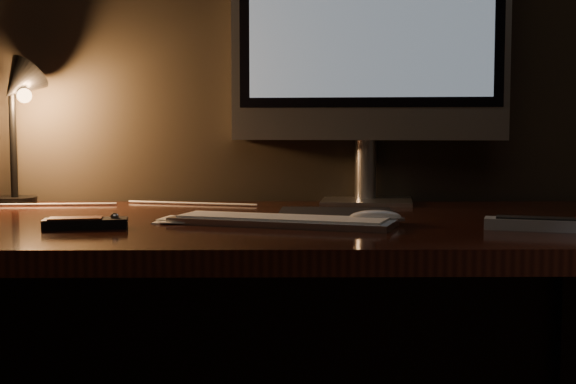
{
  "coord_description": "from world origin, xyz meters",
  "views": [
    {
      "loc": [
        0.07,
        0.34,
        0.93
      ],
      "look_at": [
        0.08,
        1.73,
        0.81
      ],
      "focal_mm": 50.0,
      "sensor_mm": 36.0,
      "label": 1
    }
  ],
  "objects_px": {
    "mouse": "(375,219)",
    "media_remote": "(86,223)",
    "tv_remote": "(543,224)",
    "desk_lamp": "(18,104)",
    "desk": "(245,280)",
    "monitor": "(369,32)",
    "keyboard": "(282,221)"
  },
  "relations": [
    {
      "from": "monitor",
      "to": "media_remote",
      "type": "relative_size",
      "value": 4.42
    },
    {
      "from": "desk",
      "to": "desk_lamp",
      "type": "height_order",
      "value": "desk_lamp"
    },
    {
      "from": "media_remote",
      "to": "keyboard",
      "type": "bearing_deg",
      "value": -0.37
    },
    {
      "from": "mouse",
      "to": "tv_remote",
      "type": "distance_m",
      "value": 0.29
    },
    {
      "from": "keyboard",
      "to": "tv_remote",
      "type": "xyz_separation_m",
      "value": [
        0.45,
        -0.08,
        0.0
      ]
    },
    {
      "from": "desk_lamp",
      "to": "media_remote",
      "type": "bearing_deg",
      "value": -42.08
    },
    {
      "from": "keyboard",
      "to": "tv_remote",
      "type": "relative_size",
      "value": 2.04
    },
    {
      "from": "monitor",
      "to": "keyboard",
      "type": "distance_m",
      "value": 0.59
    },
    {
      "from": "mouse",
      "to": "keyboard",
      "type": "bearing_deg",
      "value": 175.1
    },
    {
      "from": "keyboard",
      "to": "media_remote",
      "type": "bearing_deg",
      "value": -153.15
    },
    {
      "from": "mouse",
      "to": "media_remote",
      "type": "height_order",
      "value": "media_remote"
    },
    {
      "from": "monitor",
      "to": "media_remote",
      "type": "height_order",
      "value": "monitor"
    },
    {
      "from": "keyboard",
      "to": "media_remote",
      "type": "distance_m",
      "value": 0.34
    },
    {
      "from": "tv_remote",
      "to": "desk_lamp",
      "type": "distance_m",
      "value": 1.16
    },
    {
      "from": "desk_lamp",
      "to": "mouse",
      "type": "bearing_deg",
      "value": -8.9
    },
    {
      "from": "monitor",
      "to": "desk_lamp",
      "type": "distance_m",
      "value": 0.81
    },
    {
      "from": "monitor",
      "to": "media_remote",
      "type": "bearing_deg",
      "value": -132.23
    },
    {
      "from": "desk",
      "to": "mouse",
      "type": "xyz_separation_m",
      "value": [
        0.24,
        -0.15,
        0.14
      ]
    },
    {
      "from": "desk",
      "to": "tv_remote",
      "type": "bearing_deg",
      "value": -24.27
    },
    {
      "from": "media_remote",
      "to": "monitor",
      "type": "bearing_deg",
      "value": 31.36
    },
    {
      "from": "tv_remote",
      "to": "desk_lamp",
      "type": "height_order",
      "value": "desk_lamp"
    },
    {
      "from": "tv_remote",
      "to": "desk_lamp",
      "type": "bearing_deg",
      "value": 173.37
    },
    {
      "from": "keyboard",
      "to": "media_remote",
      "type": "height_order",
      "value": "media_remote"
    },
    {
      "from": "desk",
      "to": "mouse",
      "type": "bearing_deg",
      "value": -31.37
    },
    {
      "from": "monitor",
      "to": "desk_lamp",
      "type": "relative_size",
      "value": 1.96
    },
    {
      "from": "keyboard",
      "to": "desk_lamp",
      "type": "bearing_deg",
      "value": 165.88
    },
    {
      "from": "desk",
      "to": "desk_lamp",
      "type": "distance_m",
      "value": 0.67
    },
    {
      "from": "monitor",
      "to": "tv_remote",
      "type": "xyz_separation_m",
      "value": [
        0.25,
        -0.49,
        -0.38
      ]
    },
    {
      "from": "desk_lamp",
      "to": "monitor",
      "type": "bearing_deg",
      "value": 19.03
    },
    {
      "from": "keyboard",
      "to": "tv_remote",
      "type": "distance_m",
      "value": 0.45
    },
    {
      "from": "desk",
      "to": "monitor",
      "type": "xyz_separation_m",
      "value": [
        0.27,
        0.25,
        0.52
      ]
    },
    {
      "from": "media_remote",
      "to": "desk_lamp",
      "type": "distance_m",
      "value": 0.54
    }
  ]
}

